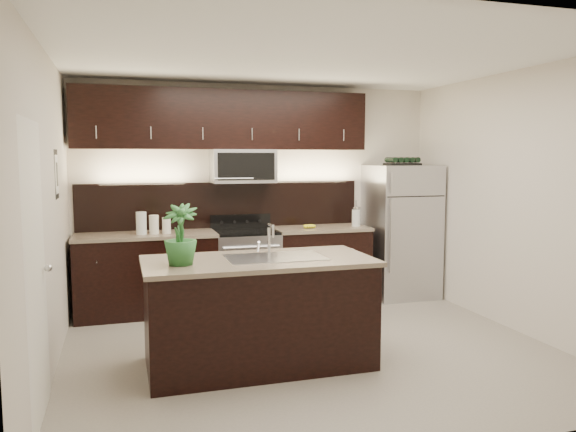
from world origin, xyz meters
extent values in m
plane|color=gray|center=(0.00, 0.00, 0.00)|extent=(4.50, 4.50, 0.00)
cube|color=beige|center=(0.00, 2.00, 1.35)|extent=(4.50, 0.02, 2.70)
cube|color=beige|center=(0.00, -2.00, 1.35)|extent=(4.50, 0.02, 2.70)
cube|color=beige|center=(-2.25, 0.00, 1.35)|extent=(0.02, 4.00, 2.70)
cube|color=beige|center=(2.25, 0.00, 1.35)|extent=(0.02, 4.00, 2.70)
cube|color=white|center=(0.00, 0.00, 2.70)|extent=(4.50, 4.00, 0.02)
cube|color=white|center=(-2.23, -0.80, 1.01)|extent=(0.04, 0.80, 2.02)
sphere|color=silver|center=(-2.20, -0.48, 1.00)|extent=(0.06, 0.06, 0.06)
cube|color=black|center=(-2.24, 0.75, 1.65)|extent=(0.01, 0.32, 0.46)
cube|color=white|center=(-2.23, 0.75, 1.65)|extent=(0.00, 0.24, 0.36)
cube|color=black|center=(-1.42, 1.69, 0.45)|extent=(1.57, 0.62, 0.90)
cube|color=black|center=(0.71, 1.69, 0.45)|extent=(1.16, 0.62, 0.90)
cube|color=#B2B2B7|center=(-0.25, 1.69, 0.45)|extent=(0.76, 0.62, 0.90)
cube|color=black|center=(-0.25, 1.69, 0.92)|extent=(0.76, 0.60, 0.03)
cube|color=tan|center=(-1.42, 1.69, 0.92)|extent=(1.59, 0.65, 0.04)
cube|color=tan|center=(0.71, 1.69, 0.92)|extent=(1.18, 0.65, 0.04)
cube|color=black|center=(-0.46, 1.99, 1.22)|extent=(3.49, 0.02, 0.56)
cube|color=#B2B2B7|center=(-0.25, 1.80, 1.70)|extent=(0.76, 0.40, 0.40)
cube|color=black|center=(-0.46, 1.83, 2.25)|extent=(3.49, 0.33, 0.70)
cube|color=black|center=(-0.56, -0.23, 0.45)|extent=(1.90, 0.90, 0.90)
cube|color=tan|center=(-0.56, -0.23, 0.92)|extent=(1.96, 0.96, 0.04)
cube|color=silver|center=(-0.41, -0.23, 0.95)|extent=(0.84, 0.50, 0.01)
cylinder|color=silver|center=(-0.41, -0.02, 1.06)|extent=(0.03, 0.03, 0.24)
cylinder|color=silver|center=(-0.41, -0.09, 1.21)|extent=(0.02, 0.14, 0.02)
cylinder|color=silver|center=(-0.41, -0.16, 1.16)|extent=(0.02, 0.02, 0.10)
cube|color=#B2B2B7|center=(1.80, 1.63, 0.85)|extent=(0.82, 0.74, 1.70)
cube|color=black|center=(1.80, 1.63, 1.72)|extent=(0.42, 0.26, 0.03)
cylinder|color=black|center=(1.64, 1.63, 1.77)|extent=(0.07, 0.24, 0.07)
cylinder|color=black|center=(1.72, 1.63, 1.77)|extent=(0.07, 0.24, 0.07)
cylinder|color=black|center=(1.80, 1.63, 1.77)|extent=(0.07, 0.24, 0.07)
cylinder|color=black|center=(1.88, 1.63, 1.77)|extent=(0.07, 0.24, 0.07)
cylinder|color=black|center=(1.96, 1.63, 1.77)|extent=(0.07, 0.24, 0.07)
imported|color=#28652B|center=(-1.22, -0.32, 1.19)|extent=(0.35, 0.35, 0.49)
cylinder|color=silver|center=(-1.46, 1.64, 1.07)|extent=(0.12, 0.12, 0.26)
cylinder|color=white|center=(-1.32, 1.63, 1.05)|extent=(0.11, 0.11, 0.21)
cylinder|color=white|center=(-1.18, 1.63, 1.03)|extent=(0.10, 0.10, 0.18)
cylinder|color=silver|center=(1.17, 1.64, 1.05)|extent=(0.11, 0.11, 0.21)
cylinder|color=silver|center=(1.17, 1.64, 1.16)|extent=(0.11, 0.11, 0.02)
cylinder|color=silver|center=(1.17, 1.64, 1.22)|extent=(0.01, 0.01, 0.09)
ellipsoid|color=gold|center=(0.49, 1.61, 0.97)|extent=(0.18, 0.15, 0.05)
camera|label=1|loc=(-1.68, -4.86, 1.81)|focal=35.00mm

